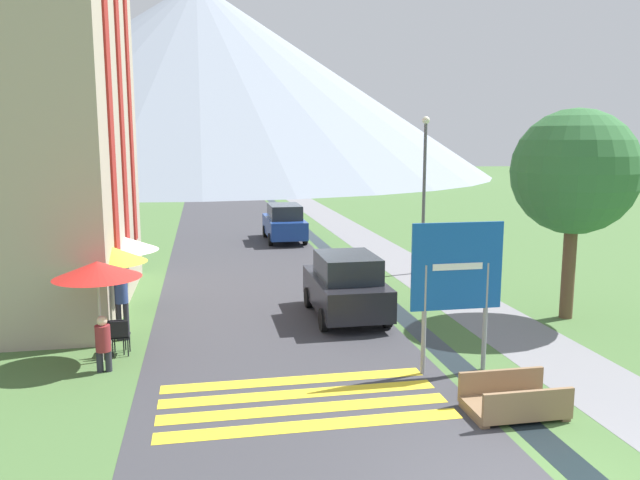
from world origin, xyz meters
TOP-DOWN VIEW (x-y plane):
  - ground_plane at (0.00, 20.00)m, footprint 160.00×160.00m
  - road at (-2.50, 30.00)m, footprint 6.40×60.00m
  - footpath at (3.60, 30.00)m, footprint 2.20×60.00m
  - drainage_channel at (1.20, 30.00)m, footprint 0.60×60.00m
  - crosswalk_marking at (-2.50, 3.70)m, footprint 5.44×2.54m
  - mountain_distant at (-4.29, 82.82)m, footprint 79.66×79.66m
  - hotel_building at (-9.39, 12.00)m, footprint 6.15×9.03m
  - road_sign at (0.94, 4.61)m, footprint 2.01×0.11m
  - footbridge at (1.20, 2.45)m, footprint 1.70×1.10m
  - parked_car_near at (-0.40, 9.11)m, footprint 1.90×3.83m
  - parked_car_far at (-0.38, 22.63)m, footprint 1.83×4.29m
  - cafe_chair_far_left at (-6.80, 9.82)m, footprint 0.40×0.40m
  - cafe_chair_near_left at (-6.23, 7.00)m, footprint 0.40×0.40m
  - cafe_chair_near_right at (-6.34, 7.12)m, footprint 0.40×0.40m
  - cafe_umbrella_front_red at (-6.60, 6.66)m, footprint 1.92×1.92m
  - cafe_umbrella_middle_yellow at (-6.67, 8.90)m, footprint 1.91×1.91m
  - cafe_umbrella_rear_white at (-6.81, 11.38)m, footprint 2.44×2.44m
  - person_seated_far at (-6.46, 6.02)m, footprint 0.32×0.32m
  - person_standing_terrace at (-6.32, 8.18)m, footprint 0.32×0.32m
  - streetlamp at (3.75, 14.35)m, footprint 0.28×0.28m
  - tree_by_path at (5.67, 7.93)m, footprint 3.40×3.40m

SIDE VIEW (x-z plane):
  - ground_plane at x=0.00m, z-range 0.00..0.00m
  - drainage_channel at x=1.20m, z-range 0.00..0.00m
  - road at x=-2.50m, z-range 0.00..0.01m
  - footpath at x=3.60m, z-range 0.00..0.01m
  - crosswalk_marking at x=-2.50m, z-range 0.00..0.01m
  - footbridge at x=1.20m, z-range -0.10..0.55m
  - cafe_chair_far_left at x=-6.80m, z-range 0.09..0.94m
  - cafe_chair_near_left at x=-6.23m, z-range 0.09..0.94m
  - cafe_chair_near_right at x=-6.34m, z-range 0.09..0.94m
  - person_seated_far at x=-6.46m, z-range 0.07..1.31m
  - parked_car_near at x=-0.40m, z-range 0.00..1.82m
  - parked_car_far at x=-0.38m, z-range 0.00..1.82m
  - person_standing_terrace at x=-6.32m, z-range 0.14..1.88m
  - cafe_umbrella_rear_white at x=-6.81m, z-range 0.86..3.06m
  - cafe_umbrella_middle_yellow at x=-6.67m, z-range 0.92..3.20m
  - road_sign at x=0.94m, z-range 0.47..3.72m
  - cafe_umbrella_front_red at x=-6.60m, z-range 0.96..3.27m
  - streetlamp at x=3.75m, z-range 0.49..6.27m
  - tree_by_path at x=5.67m, z-range 1.17..6.96m
  - hotel_building at x=-9.39m, z-range 0.44..13.02m
  - mountain_distant at x=-4.29m, z-range 0.00..26.09m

